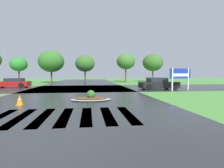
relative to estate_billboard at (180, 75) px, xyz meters
The scene contains 10 objects.
ground_plane 17.80m from the estate_billboard, 126.71° to the right, with size 120.00×120.00×0.10m, color #478438.
asphalt_roadway 11.52m from the estate_billboard, 158.35° to the right, with size 11.57×80.00×0.01m, color #232628.
asphalt_cross_road 11.50m from the estate_billboard, 158.51° to the left, with size 90.00×10.41×0.01m, color #232628.
crosswalk_stripes 14.94m from the estate_billboard, 135.51° to the right, with size 5.85×3.52×0.01m.
estate_billboard is the anchor object (origin of this frame).
median_island 11.23m from the estate_billboard, 148.11° to the right, with size 2.69×1.66×0.68m.
car_dark_suv 2.66m from the estate_billboard, 134.63° to the left, with size 4.40×2.27×1.33m.
car_white_sedan 20.56m from the estate_billboard, 160.77° to the left, with size 4.45×2.10×1.18m.
traffic_cone 15.41m from the estate_billboard, 151.69° to the right, with size 0.38×0.38×0.60m.
background_treeline 22.05m from the estate_billboard, 124.16° to the left, with size 35.87×6.89×6.10m.
Camera 1 is at (1.00, -4.08, 1.82)m, focal length 29.47 mm.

